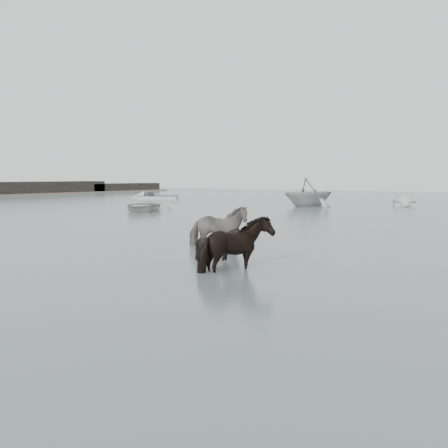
{
  "coord_description": "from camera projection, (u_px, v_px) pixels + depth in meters",
  "views": [
    {
      "loc": [
        8.99,
        -10.63,
        2.39
      ],
      "look_at": [
        0.7,
        1.29,
        1.0
      ],
      "focal_mm": 40.0,
      "sensor_mm": 36.0,
      "label": 1
    }
  ],
  "objects": [
    {
      "name": "ground",
      "position": [
        178.0,
        262.0,
        14.03
      ],
      "size": [
        140.0,
        140.0,
        0.0
      ],
      "primitive_type": "plane",
      "color": "#4F5E5B",
      "rests_on": "ground"
    },
    {
      "name": "pony_pinto",
      "position": [
        218.0,
        221.0,
        17.03
      ],
      "size": [
        2.29,
        1.81,
        1.76
      ],
      "primitive_type": "imported",
      "rotation": [
        0.0,
        0.0,
        2.05
      ],
      "color": "black",
      "rests_on": "ground"
    },
    {
      "name": "pony_dark",
      "position": [
        237.0,
        238.0,
        12.57
      ],
      "size": [
        1.52,
        1.75,
        1.68
      ],
      "primitive_type": "imported",
      "rotation": [
        0.0,
        0.0,
        1.63
      ],
      "color": "black",
      "rests_on": "ground"
    },
    {
      "name": "pony_black",
      "position": [
        220.0,
        239.0,
        14.24
      ],
      "size": [
        1.31,
        1.22,
        1.23
      ],
      "primitive_type": "imported",
      "rotation": [
        0.0,
        0.0,
        1.33
      ],
      "color": "black",
      "rests_on": "ground"
    },
    {
      "name": "rowboat_lead",
      "position": [
        143.0,
        204.0,
        34.37
      ],
      "size": [
        4.98,
        5.56,
        0.95
      ],
      "primitive_type": "imported",
      "rotation": [
        0.0,
        0.0,
        0.47
      ],
      "color": "beige",
      "rests_on": "ground"
    },
    {
      "name": "rowboat_trail",
      "position": [
        309.0,
        191.0,
        40.0
      ],
      "size": [
        5.66,
        5.94,
        2.44
      ],
      "primitive_type": "imported",
      "rotation": [
        0.0,
        0.0,
        2.67
      ],
      "color": "#ABAEAC",
      "rests_on": "ground"
    },
    {
      "name": "skiff_outer",
      "position": [
        157.0,
        196.0,
        52.46
      ],
      "size": [
        5.94,
        4.35,
        0.75
      ],
      "primitive_type": null,
      "rotation": [
        0.0,
        0.0,
        3.66
      ],
      "color": "beige",
      "rests_on": "ground"
    },
    {
      "name": "skiff_mid",
      "position": [
        404.0,
        201.0,
        40.87
      ],
      "size": [
        3.11,
        5.13,
        0.75
      ],
      "primitive_type": null,
      "rotation": [
        0.0,
        0.0,
        -1.24
      ],
      "color": "#A8ABA8",
      "rests_on": "ground"
    }
  ]
}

